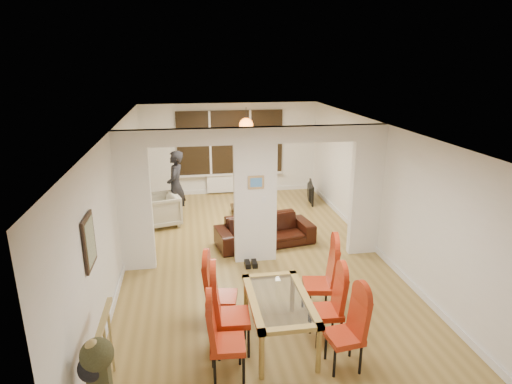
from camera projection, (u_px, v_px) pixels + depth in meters
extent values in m
cube|color=olive|center=(255.00, 259.00, 8.40)|extent=(5.00, 9.00, 0.01)
cube|color=white|center=(255.00, 196.00, 8.01)|extent=(5.00, 0.18, 2.60)
cube|color=black|center=(230.00, 142.00, 12.14)|extent=(3.00, 0.08, 1.80)
cube|color=white|center=(231.00, 183.00, 12.46)|extent=(1.40, 0.08, 0.50)
sphere|color=orange|center=(246.00, 125.00, 10.92)|extent=(0.36, 0.36, 0.36)
cube|color=gray|center=(89.00, 242.00, 5.28)|extent=(0.04, 0.52, 0.67)
cube|color=#4C8CD8|center=(256.00, 182.00, 7.83)|extent=(0.30, 0.03, 0.25)
imported|color=black|center=(265.00, 231.00, 9.01)|extent=(2.15, 1.14, 0.60)
imported|color=#B8B39C|center=(161.00, 210.00, 10.02)|extent=(0.99, 1.00, 0.75)
imported|color=black|center=(176.00, 186.00, 10.20)|extent=(0.69, 0.51, 1.72)
imported|color=black|center=(308.00, 192.00, 11.73)|extent=(0.94, 0.30, 0.54)
cylinder|color=#143F19|center=(255.00, 201.00, 10.74)|extent=(0.07, 0.07, 0.28)
imported|color=black|center=(246.00, 205.00, 10.78)|extent=(0.22, 0.22, 0.05)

